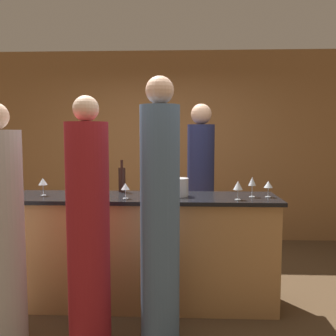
% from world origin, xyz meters
% --- Properties ---
extents(ground_plane, '(14.00, 14.00, 0.00)m').
position_xyz_m(ground_plane, '(0.00, 0.00, 0.00)').
color(ground_plane, '#4C3823').
extents(back_wall, '(8.00, 0.06, 2.80)m').
position_xyz_m(back_wall, '(0.00, 2.20, 1.40)').
color(back_wall, olive).
rests_on(back_wall, ground_plane).
extents(bar_counter, '(2.47, 0.61, 1.02)m').
position_xyz_m(bar_counter, '(0.00, 0.00, 0.51)').
color(bar_counter, '#B27F4C').
rests_on(bar_counter, ground_plane).
extents(bartender, '(0.30, 0.30, 1.92)m').
position_xyz_m(bartender, '(0.57, 0.81, 0.92)').
color(bartender, '#1E234C').
rests_on(bartender, ground_plane).
extents(guest_0, '(0.30, 0.30, 2.01)m').
position_xyz_m(guest_0, '(0.20, -0.63, 0.96)').
color(guest_0, '#4C6B93').
rests_on(guest_0, ground_plane).
extents(guest_1, '(0.35, 0.35, 1.82)m').
position_xyz_m(guest_1, '(-0.99, -0.73, 0.84)').
color(guest_1, '#B2B2B7').
rests_on(guest_1, ground_plane).
extents(guest_2, '(0.32, 0.32, 1.87)m').
position_xyz_m(guest_2, '(-0.34, -0.68, 0.88)').
color(guest_2, maroon).
rests_on(guest_2, ground_plane).
extents(wine_bottle_0, '(0.07, 0.07, 0.31)m').
position_xyz_m(wine_bottle_0, '(-0.23, 0.24, 1.15)').
color(wine_bottle_0, black).
rests_on(wine_bottle_0, bar_counter).
extents(ice_bucket, '(0.17, 0.17, 0.17)m').
position_xyz_m(ice_bucket, '(0.33, 0.01, 1.11)').
color(ice_bucket, silver).
rests_on(ice_bucket, bar_counter).
extents(wine_glass_0, '(0.07, 0.07, 0.14)m').
position_xyz_m(wine_glass_0, '(-0.14, -0.15, 1.13)').
color(wine_glass_0, silver).
rests_on(wine_glass_0, bar_counter).
extents(wine_glass_1, '(0.07, 0.07, 0.18)m').
position_xyz_m(wine_glass_1, '(0.99, -0.01, 1.16)').
color(wine_glass_1, silver).
rests_on(wine_glass_1, bar_counter).
extents(wine_glass_2, '(0.08, 0.08, 0.17)m').
position_xyz_m(wine_glass_2, '(0.84, -0.17, 1.15)').
color(wine_glass_2, silver).
rests_on(wine_glass_2, bar_counter).
extents(wine_glass_3, '(0.08, 0.08, 0.15)m').
position_xyz_m(wine_glass_3, '(1.14, -0.01, 1.13)').
color(wine_glass_3, silver).
rests_on(wine_glass_3, bar_counter).
extents(wine_glass_4, '(0.08, 0.08, 0.16)m').
position_xyz_m(wine_glass_4, '(-0.93, -0.02, 1.15)').
color(wine_glass_4, silver).
rests_on(wine_glass_4, bar_counter).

